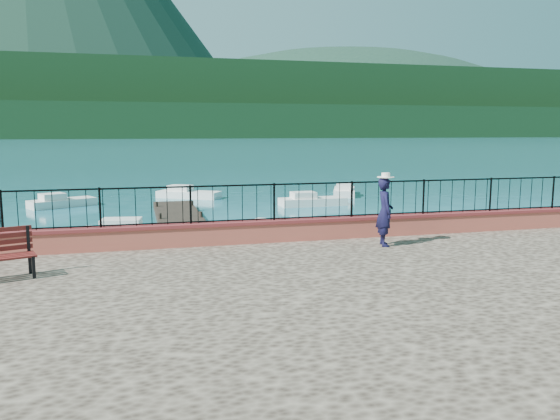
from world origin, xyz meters
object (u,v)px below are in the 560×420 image
boat_5 (344,189)px  boat_2 (313,198)px  person (385,212)px  boat_0 (138,228)px  boat_4 (189,192)px  boat_3 (62,199)px  boat_1 (284,232)px

boat_5 → boat_2: bearing=161.6°
person → boat_5: person is taller
boat_0 → boat_4: (3.10, 12.35, 0.00)m
person → boat_0: size_ratio=0.42×
boat_0 → boat_3: size_ratio=1.23×
boat_2 → boat_5: bearing=48.4°
boat_1 → person: bearing=-43.0°
boat_1 → boat_4: same height
boat_4 → boat_3: bearing=-131.5°
boat_1 → boat_5: (7.68, 13.45, 0.00)m
person → boat_5: bearing=-7.0°
boat_0 → boat_2: 11.86m
person → boat_4: (-3.05, 21.19, -1.68)m
person → boat_1: bearing=19.1°
boat_0 → boat_4: bearing=84.6°
boat_5 → boat_0: bearing=152.9°
boat_2 → boat_3: size_ratio=1.07×
boat_1 → boat_5: bearing=99.8°
boat_3 → boat_5: same height
person → boat_0: (-6.15, 8.84, -1.68)m
boat_0 → boat_5: (12.94, 11.28, 0.00)m
boat_0 → boat_3: bearing=120.1°
person → boat_0: 10.90m
boat_0 → boat_4: size_ratio=1.08×
boat_0 → boat_1: size_ratio=1.04×
boat_1 → boat_2: size_ratio=1.10×
boat_3 → boat_1: bearing=-81.1°
person → boat_4: person is taller
boat_0 → boat_2: size_ratio=1.15×
person → boat_3: (-10.13, 18.98, -1.68)m
boat_2 → boat_1: bearing=-115.5°
boat_2 → boat_4: same height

